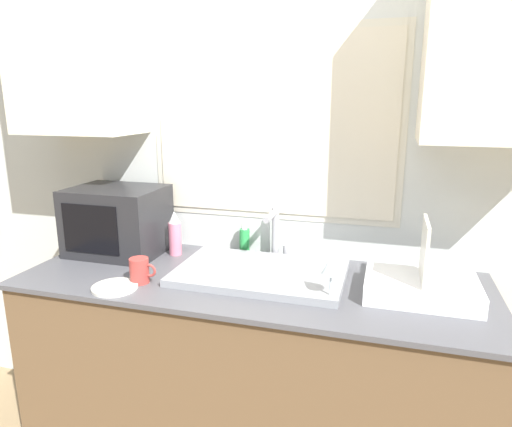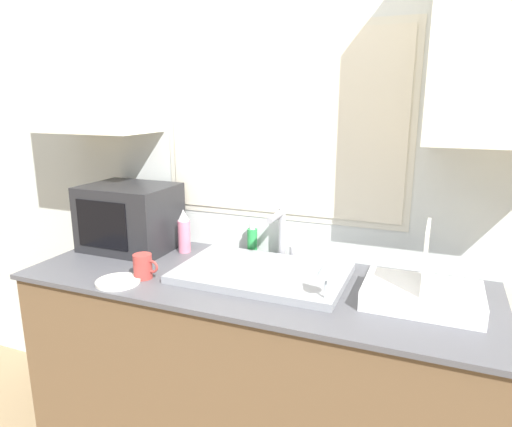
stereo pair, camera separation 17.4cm
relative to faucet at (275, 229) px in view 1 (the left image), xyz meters
The scene contains 11 objects.
countertop 0.65m from the faucet, 98.31° to the right, with size 1.88×0.69×0.92m.
wall_back 0.37m from the faucet, 118.13° to the left, with size 6.00×0.38×2.60m.
sink_basin 0.25m from the faucet, 91.13° to the right, with size 0.68×0.43×0.03m.
faucet is the anchor object (origin of this frame).
microwave 0.74m from the faucet, behind, with size 0.42×0.33×0.31m.
dish_rack 0.67m from the faucet, 22.56° to the right, with size 0.40×0.27×0.29m.
spray_bottle 0.46m from the faucet, behind, with size 0.06×0.06×0.21m.
soap_bottle 0.17m from the faucet, 168.37° to the left, with size 0.05×0.05×0.15m.
mug_near_sink 0.61m from the faucet, 136.56° to the right, with size 0.11×0.08×0.10m.
wine_glass 0.50m from the faucet, 52.58° to the right, with size 0.07×0.07×0.18m.
small_plate 0.72m from the faucet, 135.16° to the right, with size 0.17×0.17×0.01m.
Camera 1 is at (0.51, -1.32, 1.62)m, focal length 32.00 mm.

